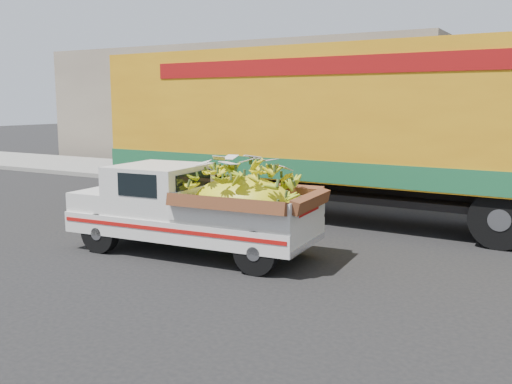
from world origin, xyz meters
The scene contains 6 objects.
ground centered at (0.00, 0.00, 0.00)m, with size 100.00×100.00×0.00m, color black.
curb centered at (0.00, 6.01, 0.07)m, with size 60.00×0.25×0.15m, color gray.
sidewalk centered at (0.00, 8.11, 0.07)m, with size 60.00×4.00×0.14m, color gray.
building_left centered at (-8.00, 14.01, 2.50)m, with size 18.00×6.00×5.00m, color gray.
pickup_truck centered at (-0.16, -0.52, 0.82)m, with size 4.46×1.90×1.53m.
semi_trailer centered at (0.72, 3.56, 2.12)m, with size 12.03×2.91×3.80m.
Camera 1 is at (5.32, -8.46, 2.64)m, focal length 40.00 mm.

